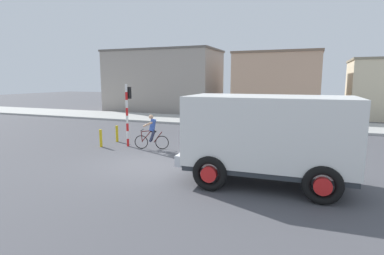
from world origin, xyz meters
The scene contains 11 objects.
ground_plane centered at (0.00, 0.00, 0.00)m, with size 120.00×120.00×0.00m, color #4C4C51.
sidewalk_far centered at (0.00, 13.16, 0.08)m, with size 80.00×5.00×0.16m, color #ADADA8.
truck_foreground centered at (4.94, -0.66, 1.67)m, with size 5.50×2.98×2.90m.
cyclist centered at (-1.07, 2.47, 0.86)m, with size 1.68×0.62×1.72m.
traffic_light_pole centered at (-2.54, 2.65, 2.07)m, with size 0.24×0.43×3.20m.
car_red_near centered at (3.79, 8.97, 0.82)m, with size 4.08×2.04×1.60m.
pedestrian_near_kerb centered at (-1.51, 8.12, 0.85)m, with size 0.34×0.22×1.62m.
bollard_near centered at (-3.75, 1.95, 0.45)m, with size 0.14×0.14×0.90m, color gold.
bollard_far centered at (-3.75, 3.35, 0.45)m, with size 0.14×0.14×0.90m, color gold.
building_corner_left centered at (-9.03, 19.66, 3.27)m, with size 12.02×6.41×6.53m.
building_mid_block centered at (3.08, 19.91, 2.96)m, with size 7.72×6.92×5.92m.
Camera 1 is at (6.22, -10.66, 3.42)m, focal length 28.63 mm.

